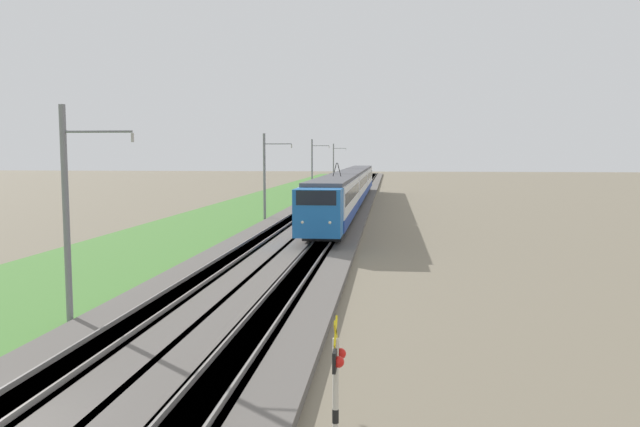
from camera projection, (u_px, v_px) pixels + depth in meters
ballast_main at (305, 211)px, 61.64m from camera, size 240.00×4.40×0.30m
ballast_adjacent at (347, 212)px, 61.18m from camera, size 240.00×4.40×0.30m
track_main at (305, 211)px, 61.64m from camera, size 240.00×1.57×0.45m
track_adjacent at (347, 212)px, 61.18m from camera, size 240.00×1.57×0.45m
grass_verge at (242, 212)px, 62.35m from camera, size 240.00×10.59×0.12m
passenger_train at (351, 186)px, 66.50m from camera, size 62.46×2.89×5.13m
crossing_signal_far at (336, 382)px, 11.01m from camera, size 0.70×0.23×2.94m
catenary_mast_near at (68, 212)px, 20.91m from camera, size 0.22×2.56×7.44m
catenary_mast_mid at (265, 176)px, 54.03m from camera, size 0.22×2.56×7.59m
catenary_mast_far at (312, 167)px, 87.13m from camera, size 0.22×2.56×7.88m
catenary_mast_distant at (334, 163)px, 120.25m from camera, size 0.22×2.56×7.83m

